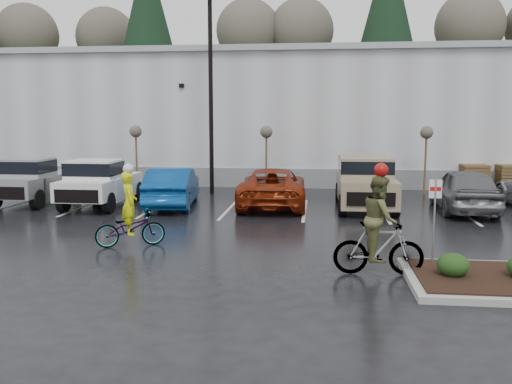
# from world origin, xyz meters

# --- Properties ---
(ground) EXTENTS (120.00, 120.00, 0.00)m
(ground) POSITION_xyz_m (0.00, 0.00, 0.00)
(ground) COLOR black
(ground) RESTS_ON ground
(warehouse) EXTENTS (60.50, 15.50, 7.20)m
(warehouse) POSITION_xyz_m (0.00, 21.99, 3.65)
(warehouse) COLOR silver
(warehouse) RESTS_ON ground
(wooded_ridge) EXTENTS (80.00, 25.00, 6.00)m
(wooded_ridge) POSITION_xyz_m (0.00, 45.00, 3.00)
(wooded_ridge) COLOR #2B401A
(wooded_ridge) RESTS_ON ground
(lamppost) EXTENTS (0.50, 1.00, 9.22)m
(lamppost) POSITION_xyz_m (-4.00, 12.00, 5.69)
(lamppost) COLOR black
(lamppost) RESTS_ON ground
(sapling_west) EXTENTS (0.60, 0.60, 3.20)m
(sapling_west) POSITION_xyz_m (-8.00, 13.00, 2.73)
(sapling_west) COLOR #44311B
(sapling_west) RESTS_ON ground
(sapling_mid) EXTENTS (0.60, 0.60, 3.20)m
(sapling_mid) POSITION_xyz_m (-1.50, 13.00, 2.73)
(sapling_mid) COLOR #44311B
(sapling_mid) RESTS_ON ground
(sapling_east) EXTENTS (0.60, 0.60, 3.20)m
(sapling_east) POSITION_xyz_m (6.00, 13.00, 2.73)
(sapling_east) COLOR #44311B
(sapling_east) RESTS_ON ground
(pallet_stack_a) EXTENTS (1.20, 1.20, 1.35)m
(pallet_stack_a) POSITION_xyz_m (8.50, 14.00, 0.68)
(pallet_stack_a) COLOR #44311B
(pallet_stack_a) RESTS_ON ground
(pallet_stack_b) EXTENTS (1.20, 1.20, 1.35)m
(pallet_stack_b) POSITION_xyz_m (10.20, 14.00, 0.68)
(pallet_stack_b) COLOR #44311B
(pallet_stack_b) RESTS_ON ground
(shrub_a) EXTENTS (0.70, 0.70, 0.52)m
(shrub_a) POSITION_xyz_m (4.00, -1.00, 0.41)
(shrub_a) COLOR black
(shrub_a) RESTS_ON curb_island
(fire_lane_sign) EXTENTS (0.30, 0.05, 2.20)m
(fire_lane_sign) POSITION_xyz_m (3.80, 0.20, 1.41)
(fire_lane_sign) COLOR gray
(fire_lane_sign) RESTS_ON ground
(pickup_silver) EXTENTS (2.10, 5.20, 1.96)m
(pickup_silver) POSITION_xyz_m (-10.92, 8.73, 0.98)
(pickup_silver) COLOR #9B9FA2
(pickup_silver) RESTS_ON ground
(pickup_white) EXTENTS (2.10, 5.20, 1.96)m
(pickup_white) POSITION_xyz_m (-7.81, 8.27, 0.98)
(pickup_white) COLOR silver
(pickup_white) RESTS_ON ground
(car_blue) EXTENTS (2.29, 5.06, 1.61)m
(car_blue) POSITION_xyz_m (-4.88, 8.23, 0.80)
(car_blue) COLOR navy
(car_blue) RESTS_ON ground
(car_red) EXTENTS (2.83, 5.76, 1.57)m
(car_red) POSITION_xyz_m (-0.84, 8.81, 0.79)
(car_red) COLOR maroon
(car_red) RESTS_ON ground
(suv_tan) EXTENTS (2.20, 5.10, 2.06)m
(suv_tan) POSITION_xyz_m (2.88, 8.72, 1.03)
(suv_tan) COLOR gray
(suv_tan) RESTS_ON ground
(car_grey) EXTENTS (2.22, 5.07, 1.70)m
(car_grey) POSITION_xyz_m (6.63, 8.42, 0.85)
(car_grey) COLOR slate
(car_grey) RESTS_ON ground
(cyclist_hivis) EXTENTS (2.06, 1.42, 2.36)m
(cyclist_hivis) POSITION_xyz_m (-4.29, 1.50, 0.73)
(cyclist_hivis) COLOR #3F3F44
(cyclist_hivis) RESTS_ON ground
(cyclist_olive) EXTENTS (2.04, 0.98, 2.62)m
(cyclist_olive) POSITION_xyz_m (2.42, -0.53, 0.94)
(cyclist_olive) COLOR #3F3F44
(cyclist_olive) RESTS_ON ground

